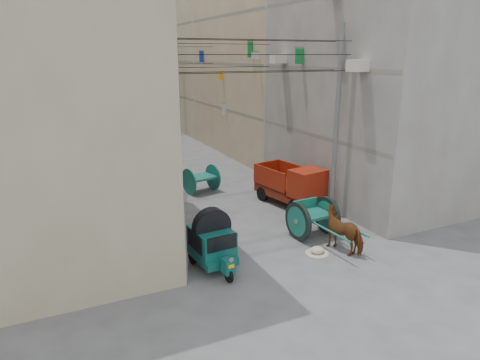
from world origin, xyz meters
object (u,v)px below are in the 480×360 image
auto_rickshaw (212,241)px  horse (345,230)px  distant_car_white (133,132)px  distant_car_green (109,123)px  distant_car_grey (158,136)px  mini_truck (295,188)px  second_cart (201,178)px  feed_sack (317,250)px  tonga_cart (313,217)px

auto_rickshaw → horse: (4.80, -0.78, -0.17)m
distant_car_white → distant_car_green: distant_car_white is taller
auto_rickshaw → distant_car_grey: bearing=75.7°
mini_truck → auto_rickshaw: bearing=-155.6°
second_cart → distant_car_green: size_ratio=0.46×
distant_car_white → distant_car_green: size_ratio=0.89×
mini_truck → distant_car_white: size_ratio=1.08×
horse → auto_rickshaw: bearing=-25.8°
distant_car_grey → mini_truck: bearing=-70.8°
distant_car_green → distant_car_white: bearing=85.7°
feed_sack → distant_car_grey: bearing=90.4°
distant_car_green → feed_sack: bearing=80.4°
mini_truck → distant_car_white: (-3.41, 19.85, -0.35)m
second_cart → horse: size_ratio=0.99×
second_cart → distant_car_green: bearing=80.6°
tonga_cart → horse: (0.36, -1.49, -0.02)m
horse → tonga_cart: bearing=-93.0°
feed_sack → distant_car_grey: (-0.15, 21.52, 0.52)m
mini_truck → horse: (-0.80, -4.63, -0.18)m
tonga_cart → feed_sack: size_ratio=6.51×
distant_car_grey → feed_sack: bearing=-77.2°
feed_sack → horse: horse is taller
mini_truck → horse: 4.71m
auto_rickshaw → distant_car_white: (2.19, 23.71, -0.34)m
mini_truck → horse: size_ratio=2.05×
tonga_cart → second_cart: bearing=102.2°
horse → distant_car_grey: horse is taller
mini_truck → feed_sack: (-1.86, -4.50, -0.81)m
auto_rickshaw → horse: auto_rickshaw is taller
tonga_cart → mini_truck: 3.36m
auto_rickshaw → mini_truck: (5.60, 3.86, 0.01)m
second_cart → distant_car_white: 15.92m
second_cart → distant_car_grey: bearing=72.2°
distant_car_green → horse: bearing=82.4°
feed_sack → distant_car_white: bearing=93.6°
auto_rickshaw → second_cart: size_ratio=1.28×
feed_sack → distant_car_white: 24.40m
mini_truck → distant_car_green: size_ratio=0.96×
horse → distant_car_white: size_ratio=0.52×
distant_car_white → distant_car_grey: 3.16m
auto_rickshaw → mini_truck: bearing=30.1°
mini_truck → distant_car_grey: size_ratio=0.93×
horse → distant_car_grey: (-1.21, 21.65, -0.10)m
distant_car_grey → distant_car_green: 8.99m
tonga_cart → horse: horse is taller
mini_truck → distant_car_white: mini_truck is taller
mini_truck → distant_car_green: 26.06m
auto_rickshaw → second_cart: 8.17m
mini_truck → distant_car_grey: mini_truck is taller
tonga_cart → distant_car_white: size_ratio=0.98×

